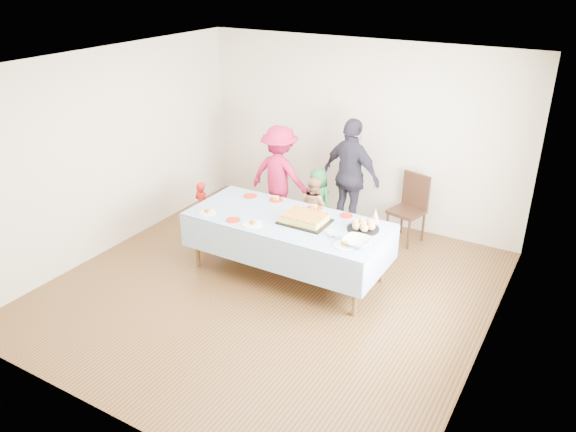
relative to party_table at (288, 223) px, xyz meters
The scene contains 22 objects.
ground 0.84m from the party_table, 89.43° to the right, with size 5.00×5.00×0.00m, color #472E14.
room_walls 1.13m from the party_table, 82.01° to the right, with size 5.04×5.04×2.72m.
party_table is the anchor object (origin of this frame).
birthday_cake 0.26m from the party_table, ahead, with size 0.58×0.45×0.10m.
rolls_tray 0.95m from the party_table, 11.88° to the left, with size 0.38×0.38×0.12m.
punch_bowl 1.04m from the party_table, 11.14° to the right, with size 0.31×0.31×0.08m, color silver.
party_hat 1.08m from the party_table, 25.53° to the left, with size 0.11×0.11×0.18m, color silver.
fork_pile 0.69m from the party_table, 10.93° to the right, with size 0.24×0.18×0.07m, color white, non-canonical shape.
plate_red_far_a 0.88m from the party_table, 155.65° to the left, with size 0.18×0.18×0.01m, color red.
plate_red_far_b 0.60m from the party_table, 135.22° to the left, with size 0.19×0.19×0.01m, color red.
plate_red_far_c 0.46m from the party_table, 71.70° to the left, with size 0.20×0.20×0.01m, color red.
plate_red_far_d 0.74m from the party_table, 36.70° to the left, with size 0.16×0.16×0.01m, color red.
plate_red_near 0.67m from the party_table, 145.86° to the right, with size 0.17×0.17×0.01m, color red.
plate_white_left 1.02m from the party_table, 159.03° to the right, with size 0.22×0.22×0.01m, color white.
plate_white_mid 0.46m from the party_table, 127.77° to the right, with size 0.25×0.25×0.01m, color white.
plate_white_right 0.95m from the party_table, 17.99° to the right, with size 0.24×0.24×0.01m, color white.
dining_chair 2.00m from the party_table, 60.06° to the left, with size 0.52×0.52×0.98m.
toddler_left 1.83m from the party_table, 164.49° to the left, with size 0.28×0.18×0.76m, color red.
toddler_mid 1.39m from the party_table, 101.49° to the left, with size 0.47×0.30×0.95m, color #246C34.
toddler_right 1.21m from the party_table, 101.63° to the left, with size 0.44×0.34×0.90m, color tan.
adult_left 1.56m from the party_table, 124.59° to the left, with size 0.98×0.56×1.52m, color #C21847.
adult_right 1.61m from the party_table, 85.54° to the left, with size 0.99×0.41×1.69m, color #2C2939.
Camera 1 is at (3.16, -4.97, 3.71)m, focal length 35.00 mm.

